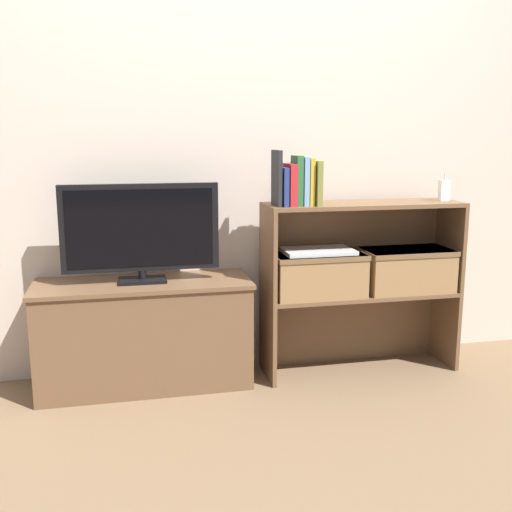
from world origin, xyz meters
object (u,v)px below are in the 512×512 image
tv_stand (145,334)px  book_mustard (309,182)px  book_charcoal (277,178)px  book_forest (297,181)px  book_olive (315,183)px  laptop (318,251)px  baby_monitor (444,190)px  storage_basket_right (406,268)px  book_crimson (290,185)px  storage_basket_left (317,272)px  tv (141,230)px  book_skyblue (303,181)px  book_navy (282,187)px

tv_stand → book_mustard: 1.07m
book_charcoal → book_forest: book_charcoal is taller
book_olive → laptop: size_ratio=0.61×
baby_monitor → storage_basket_right: (-0.20, -0.01, -0.39)m
book_crimson → laptop: size_ratio=0.57×
storage_basket_left → book_mustard: bearing=-156.4°
tv → book_skyblue: book_skyblue is taller
book_mustard → book_navy: bearing=-180.0°
book_mustard → storage_basket_right: 0.69m
book_charcoal → book_crimson: size_ratio=1.32×
tv → laptop: (0.84, -0.05, -0.13)m
tv → book_mustard: 0.82m
laptop → book_skyblue: bearing=-163.5°
book_crimson → book_olive: 0.13m
book_crimson → book_forest: (0.04, 0.00, 0.02)m
baby_monitor → laptop: (-0.67, -0.01, -0.28)m
book_charcoal → storage_basket_right: book_charcoal is taller
book_olive → laptop: 0.34m
book_charcoal → book_navy: (0.03, -0.00, -0.04)m
book_crimson → book_olive: (0.12, 0.00, 0.01)m
book_forest → storage_basket_right: bearing=2.5°
tv_stand → book_mustard: size_ratio=4.57×
book_forest → storage_basket_right: book_forest is taller
book_forest → book_mustard: size_ratio=1.05×
book_skyblue → book_olive: size_ratio=1.09×
book_skyblue → laptop: book_skyblue is taller
storage_basket_right → book_mustard: bearing=-177.2°
book_charcoal → laptop: 0.42m
book_crimson → laptop: (0.15, 0.03, -0.33)m
book_crimson → storage_basket_right: (0.63, 0.03, -0.43)m
book_crimson → book_skyblue: size_ratio=0.86×
tv → book_skyblue: bearing=-5.6°
book_forest → storage_basket_right: (0.59, 0.03, -0.45)m
baby_monitor → storage_basket_left: (-0.67, -0.01, -0.39)m
book_skyblue → laptop: (0.09, 0.03, -0.34)m
storage_basket_left → storage_basket_right: 0.47m
storage_basket_left → storage_basket_right: (0.47, 0.00, 0.00)m
tv → book_crimson: (0.69, -0.07, 0.20)m
book_navy → tv_stand: bearing=173.4°
tv_stand → book_charcoal: bearing=-6.9°
tv_stand → storage_basket_right: bearing=-2.2°
book_mustard → tv_stand: bearing=174.5°
book_forest → book_skyblue: book_forest is taller
book_mustard → laptop: size_ratio=0.65×
storage_basket_left → book_forest: bearing=-167.5°
book_olive → book_mustard: bearing=180.0°
storage_basket_right → book_skyblue: bearing=-177.3°
book_charcoal → book_crimson: 0.07m
book_mustard → laptop: (0.06, 0.03, -0.34)m
book_forest → laptop: 0.37m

